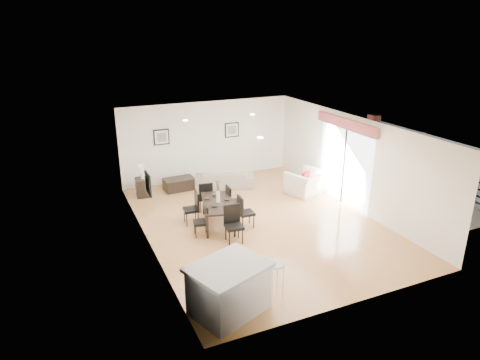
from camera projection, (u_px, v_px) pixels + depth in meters
name	position (u px, v px, depth m)	size (l,w,h in m)	color
ground	(259.00, 222.00, 11.71)	(8.00, 8.00, 0.00)	tan
wall_back	(208.00, 141.00, 14.69)	(6.00, 0.04, 2.70)	white
wall_front	(357.00, 242.00, 7.82)	(6.00, 0.04, 2.70)	white
wall_left	(146.00, 193.00, 10.10)	(0.04, 8.00, 2.70)	white
wall_right	(352.00, 162.00, 12.40)	(0.04, 8.00, 2.70)	white
ceiling	(260.00, 126.00, 10.79)	(6.00, 8.00, 0.02)	white
sofa	(224.00, 179.00, 14.21)	(1.92, 0.75, 0.56)	gray
armchair	(306.00, 182.00, 13.62)	(1.14, 0.99, 0.74)	white
courtyard_plant_a	(423.00, 184.00, 13.48)	(0.65, 0.57, 0.73)	#395323
courtyard_plant_b	(380.00, 166.00, 15.36)	(0.36, 0.36, 0.63)	#395323
dining_table	(218.00, 204.00, 11.37)	(1.20, 1.76, 0.67)	black
dining_chair_wnear	(203.00, 219.00, 10.84)	(0.44, 0.44, 0.82)	black
dining_chair_wfar	(194.00, 206.00, 11.52)	(0.44, 0.44, 0.90)	black
dining_chair_enear	(244.00, 210.00, 11.28)	(0.42, 0.42, 0.88)	black
dining_chair_efar	(232.00, 199.00, 11.97)	(0.43, 0.43, 0.89)	black
dining_chair_head	(233.00, 221.00, 10.55)	(0.47, 0.47, 0.95)	black
dining_chair_foot	(205.00, 195.00, 12.25)	(0.45, 0.45, 0.89)	black
vase	(218.00, 194.00, 11.26)	(0.75, 1.18, 0.62)	white
coffee_table	(179.00, 184.00, 13.99)	(0.97, 0.58, 0.39)	black
side_table	(143.00, 187.00, 13.41)	(0.44, 0.44, 0.59)	black
table_lamp	(142.00, 170.00, 13.21)	(0.23, 0.23, 0.44)	white
cushion	(306.00, 177.00, 13.41)	(0.34, 0.11, 0.34)	maroon
kitchen_island	(229.00, 288.00, 7.92)	(1.69, 1.50, 0.98)	silver
bar_stool	(275.00, 268.00, 8.22)	(0.37, 0.37, 0.80)	white
framed_print_back_left	(161.00, 137.00, 13.95)	(0.52, 0.04, 0.52)	black
framed_print_back_right	(232.00, 130.00, 14.90)	(0.52, 0.04, 0.52)	black
framed_print_left_wall	(148.00, 184.00, 9.84)	(0.04, 0.52, 0.52)	black
sliding_door	(345.00, 149.00, 12.54)	(0.12, 2.70, 2.57)	white
courtyard	(410.00, 155.00, 14.50)	(6.00, 6.00, 2.00)	gray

